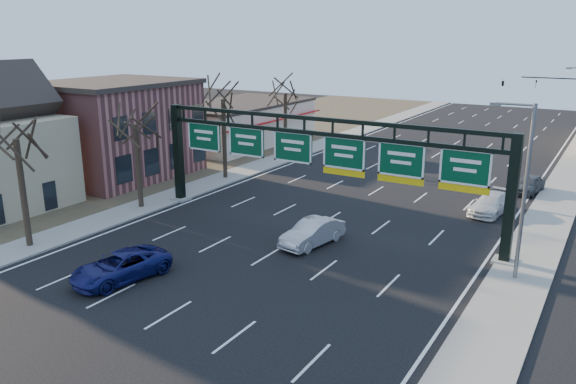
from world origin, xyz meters
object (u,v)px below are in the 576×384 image
Objects in this scene: sign_gantry at (320,157)px; car_white_wagon at (491,204)px; car_blue_suv at (121,266)px; car_silver_sedan at (312,233)px.

sign_gantry is 5.11× the size of car_white_wagon.
car_silver_sedan is at bearing 68.32° from car_blue_suv.
car_silver_sedan is at bearing -68.99° from sign_gantry.
car_white_wagon is at bearing 44.37° from sign_gantry.
car_silver_sedan is 0.95× the size of car_white_wagon.
sign_gantry is at bearing -126.93° from car_white_wagon.
car_white_wagon is at bearing 66.82° from car_silver_sedan.
sign_gantry is at bearing 121.25° from car_silver_sedan.
car_silver_sedan is at bearing -114.71° from car_white_wagon.
car_white_wagon is (7.79, 11.81, -0.06)m from car_silver_sedan.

